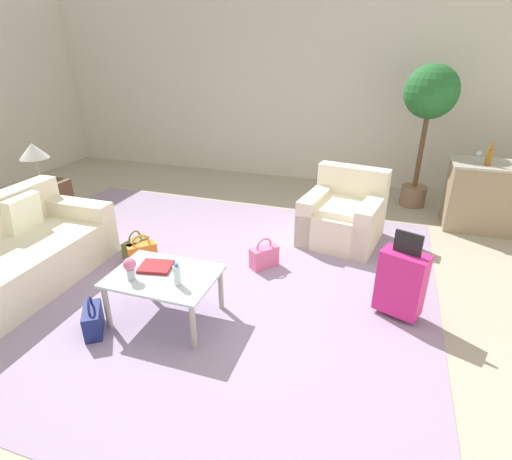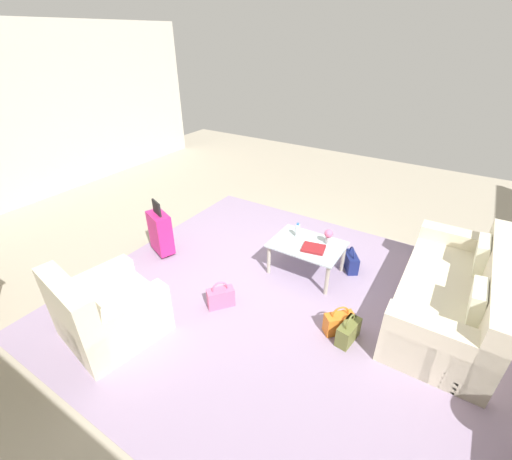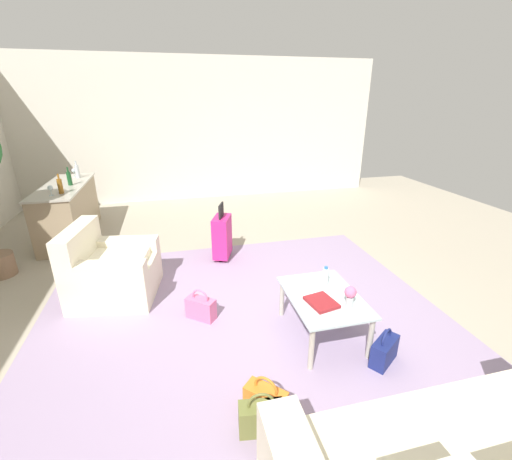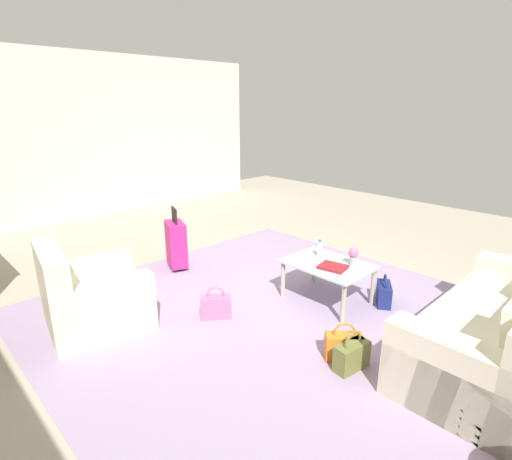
% 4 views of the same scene
% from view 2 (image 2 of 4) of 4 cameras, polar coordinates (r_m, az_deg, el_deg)
% --- Properties ---
extents(ground_plane, '(12.00, 12.00, 0.00)m').
position_cam_2_polar(ground_plane, '(4.60, 0.92, -8.53)').
color(ground_plane, '#A89E89').
extents(wall_right, '(0.12, 8.00, 3.10)m').
position_cam_2_polar(wall_right, '(7.68, -34.58, 15.17)').
color(wall_right, beige).
rests_on(wall_right, ground).
extents(area_rug, '(5.20, 4.40, 0.01)m').
position_cam_2_polar(area_rug, '(4.25, 6.56, -12.55)').
color(area_rug, '#9984A3').
rests_on(area_rug, ground).
extents(couch, '(0.98, 2.16, 0.87)m').
position_cam_2_polar(couch, '(4.50, 30.49, -9.65)').
color(couch, beige).
rests_on(couch, ground).
extents(armchair, '(1.04, 1.06, 0.88)m').
position_cam_2_polar(armchair, '(4.03, -23.84, -12.72)').
color(armchair, beige).
rests_on(armchair, ground).
extents(coffee_table, '(0.93, 0.67, 0.46)m').
position_cam_2_polar(coffee_table, '(4.59, 8.51, -2.95)').
color(coffee_table, silver).
rests_on(coffee_table, ground).
extents(water_bottle, '(0.06, 0.06, 0.20)m').
position_cam_2_polar(water_bottle, '(4.65, 6.94, -0.06)').
color(water_bottle, silver).
rests_on(water_bottle, coffee_table).
extents(coffee_table_book, '(0.32, 0.29, 0.03)m').
position_cam_2_polar(coffee_table_book, '(4.45, 9.55, -3.03)').
color(coffee_table_book, maroon).
rests_on(coffee_table_book, coffee_table).
extents(flower_vase, '(0.11, 0.11, 0.21)m').
position_cam_2_polar(flower_vase, '(4.55, 11.98, -0.89)').
color(flower_vase, '#B2B7BC').
rests_on(flower_vase, coffee_table).
extents(suitcase_magenta, '(0.45, 0.35, 0.85)m').
position_cam_2_polar(suitcase_magenta, '(5.15, -15.63, -0.33)').
color(suitcase_magenta, '#D12375').
rests_on(suitcase_magenta, ground).
extents(handbag_orange, '(0.32, 0.33, 0.36)m').
position_cam_2_polar(handbag_orange, '(3.96, 13.68, -14.78)').
color(handbag_orange, orange).
rests_on(handbag_orange, ground).
extents(handbag_navy, '(0.30, 0.34, 0.36)m').
position_cam_2_polar(handbag_navy, '(4.91, 15.50, -5.07)').
color(handbag_navy, navy).
rests_on(handbag_navy, ground).
extents(handbag_olive, '(0.18, 0.34, 0.36)m').
position_cam_2_polar(handbag_olive, '(3.89, 15.14, -16.01)').
color(handbag_olive, olive).
rests_on(handbag_olive, ground).
extents(handbag_pink, '(0.31, 0.34, 0.36)m').
position_cam_2_polar(handbag_pink, '(4.18, -5.91, -11.08)').
color(handbag_pink, pink).
rests_on(handbag_pink, ground).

